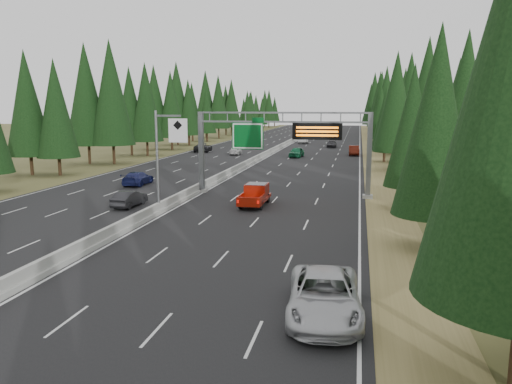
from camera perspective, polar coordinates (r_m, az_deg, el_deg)
road at (r=92.72m, az=2.13°, el=4.62°), size 32.00×260.00×0.08m
shoulder_right at (r=91.50m, az=13.22°, el=4.30°), size 3.60×260.00×0.06m
shoulder_left at (r=97.24m, az=-8.31°, el=4.76°), size 3.60×260.00×0.06m
median_barrier at (r=92.68m, az=2.13°, el=4.85°), size 0.70×260.00×0.85m
sign_gantry at (r=46.49m, az=3.82°, el=5.91°), size 16.75×0.98×7.80m
hov_sign_pole at (r=39.08m, az=-10.47°, el=4.23°), size 2.80×0.50×8.00m
tree_row_right at (r=86.71m, az=16.56°, el=10.02°), size 12.22×243.87×18.91m
tree_row_left at (r=85.34m, az=-14.53°, el=9.83°), size 11.86×243.29×18.48m
silver_minivan at (r=20.52m, az=7.81°, el=-11.65°), size 3.34×6.39×1.72m
red_pickup at (r=42.57m, az=-0.03°, el=-0.15°), size 1.92×5.38×1.75m
car_ahead_green at (r=82.72m, az=4.66°, el=4.57°), size 2.33×4.94×1.63m
car_ahead_dkred at (r=87.13m, az=11.14°, el=4.68°), size 1.95×5.05×1.64m
car_ahead_dkgrey at (r=103.10m, az=8.64°, el=5.44°), size 1.90×4.65×1.35m
car_ahead_white at (r=113.19m, az=5.41°, el=5.89°), size 2.66×5.01×1.34m
car_ahead_far at (r=159.98m, az=6.74°, el=7.05°), size 2.31×4.88×1.61m
car_onc_near at (r=43.09m, az=-14.27°, el=-0.74°), size 1.60×4.12×1.34m
car_onc_blue at (r=54.68m, az=-13.36°, el=1.54°), size 2.23×5.06×1.45m
car_onc_white at (r=86.64m, az=-2.34°, el=4.74°), size 1.70×4.07×1.38m
car_onc_far at (r=92.91m, az=-6.06°, el=5.10°), size 3.19×5.94×1.58m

